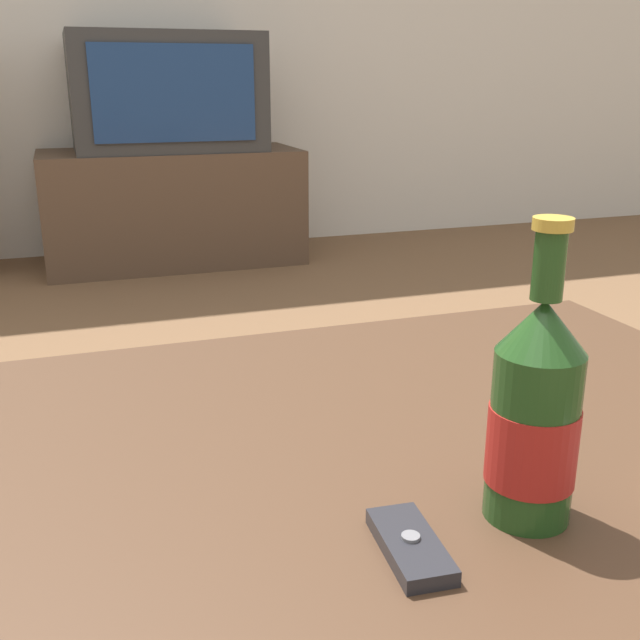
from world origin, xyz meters
The scene contains 5 objects.
coffee_table centered at (0.00, 0.00, 0.36)m, with size 1.25×0.90×0.41m.
tv_stand centered at (0.25, 2.70, 0.24)m, with size 1.09×0.50×0.49m.
television centered at (0.25, 2.70, 0.72)m, with size 0.77×0.49×0.47m.
beer_bottle centered at (0.17, -0.11, 0.51)m, with size 0.08×0.08×0.27m.
cell_phone centered at (0.04, -0.13, 0.42)m, with size 0.05×0.11×0.02m.
Camera 1 is at (-0.20, -0.60, 0.78)m, focal length 42.00 mm.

